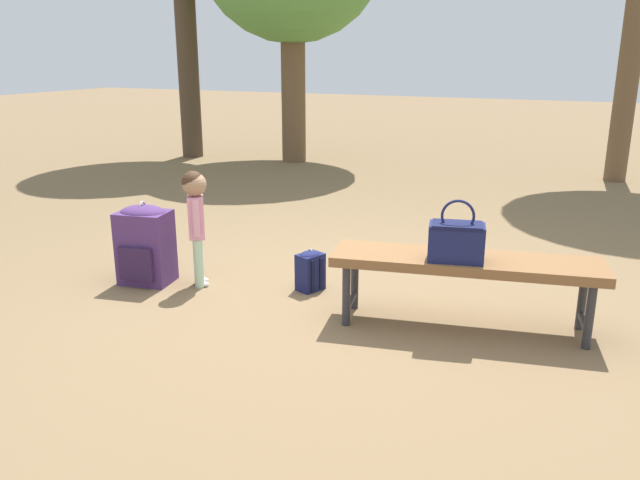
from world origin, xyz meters
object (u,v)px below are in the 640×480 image
park_bench (465,266)px  backpack_large (145,242)px  child_standing (196,211)px  backpack_small (310,269)px  handbag (456,240)px

park_bench → backpack_large: backpack_large is taller
child_standing → backpack_small: 0.91m
backpack_large → backpack_small: bearing=-163.0°
park_bench → backpack_large: bearing=4.1°
park_bench → handbag: (0.05, 0.09, 0.18)m
handbag → child_standing: 1.85m
backpack_large → backpack_small: (-1.16, -0.35, -0.15)m
child_standing → backpack_large: bearing=14.8°
backpack_small → handbag: bearing=165.6°
handbag → backpack_small: handbag is taller
park_bench → handbag: bearing=61.6°
handbag → child_standing: bearing=-0.8°
handbag → backpack_large: 2.25m
backpack_large → backpack_small: backpack_large is taller
park_bench → child_standing: 1.90m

